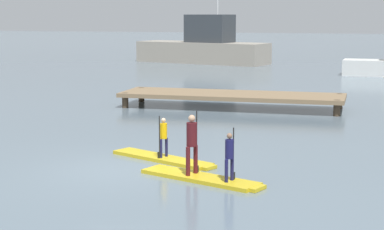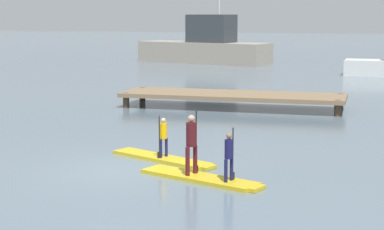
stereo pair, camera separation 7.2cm
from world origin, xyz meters
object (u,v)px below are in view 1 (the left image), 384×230
Objects in this scene: paddler_adult at (192,140)px; paddler_child_front at (230,154)px; paddleboard_near at (164,159)px; paddleboard_far at (202,178)px; fishing_boat_white_large at (204,47)px; paddler_child_solo at (163,135)px.

paddler_adult is 1.16m from paddler_child_front.
paddleboard_near is 2.12× the size of paddler_adult.
paddleboard_far is 0.29× the size of fishing_boat_white_large.
paddler_child_front reaches higher than paddleboard_near.
fishing_boat_white_large is at bearing 102.24° from paddler_child_solo.
fishing_boat_white_large is at bearing 103.97° from paddleboard_far.
paddler_adult reaches higher than paddleboard_far.
paddler_adult is (-0.29, 0.12, 0.93)m from paddleboard_far.
paddler_child_front is at bearing -75.05° from fishing_boat_white_large.
fishing_boat_white_large is (-7.78, 35.84, 1.30)m from paddleboard_near.
paddleboard_far is 0.98m from paddler_adult.
paddleboard_near is at bearing 102.44° from paddler_child_solo.
fishing_boat_white_large is (-9.09, 37.58, 0.37)m from paddler_adult.
paddler_child_front is (2.37, -2.15, 0.04)m from paddler_child_solo.
paddler_adult is at bearing 156.98° from paddleboard_far.
fishing_boat_white_large reaches higher than paddler_child_front.
paddler_adult is at bearing -76.41° from fishing_boat_white_large.
paddler_child_front is (0.77, -0.29, 0.72)m from paddleboard_far.
paddler_adult is (1.31, -1.74, 0.93)m from paddleboard_near.
paddler_child_solo is at bearing 137.78° from paddler_child_front.
fishing_boat_white_large is at bearing 102.24° from paddleboard_near.
paddler_child_solo reaches higher than paddleboard_near.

